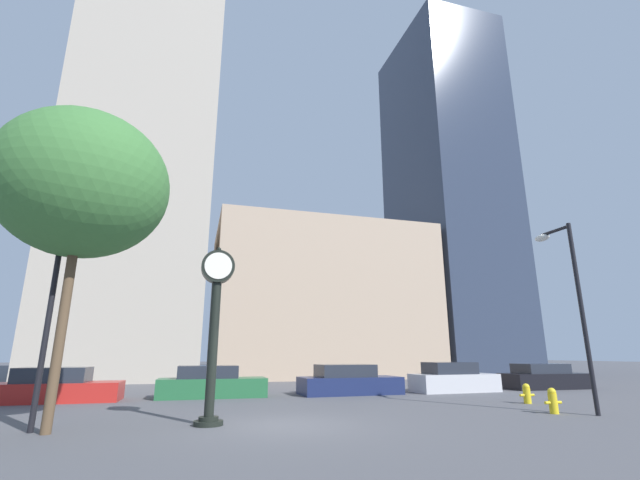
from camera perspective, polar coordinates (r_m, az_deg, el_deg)
ground_plane at (r=12.15m, az=-5.03°, el=-23.47°), size 200.00×200.00×0.00m
building_tall_tower at (r=40.00m, az=-21.83°, el=11.71°), size 10.68×12.00×38.06m
building_storefront_row at (r=37.43m, az=-0.27°, el=-8.33°), size 17.71×12.00×12.25m
building_glass_modern at (r=45.77m, az=16.50°, el=5.96°), size 8.51×12.00×35.32m
street_clock at (r=12.43m, az=-13.81°, el=-9.40°), size 0.93×0.77×4.80m
car_red at (r=20.47m, az=-31.69°, el=-16.38°), size 4.61×1.82×1.30m
car_green at (r=20.08m, az=-14.29°, el=-18.09°), size 4.58×1.75×1.32m
car_navy at (r=21.01m, az=3.84°, el=-18.33°), size 4.73×2.05×1.33m
car_silver at (r=23.22m, az=17.33°, el=-17.30°), size 4.34×1.89×1.41m
car_black at (r=27.06m, az=27.73°, el=-15.98°), size 4.71×1.95×1.30m
fire_hydrant_near at (r=16.12m, az=28.62°, el=-18.27°), size 0.61×0.26×0.77m
fire_hydrant_far at (r=18.89m, az=25.85°, el=-17.92°), size 0.62×0.27×0.72m
street_lamp_left at (r=13.49m, az=-31.22°, el=-3.20°), size 0.36×1.57×6.06m
street_lamp_right at (r=16.65m, az=30.16°, el=-5.10°), size 0.36×1.57×6.10m
bare_tree at (r=13.26m, az=-29.01°, el=6.43°), size 4.42×4.42×8.22m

